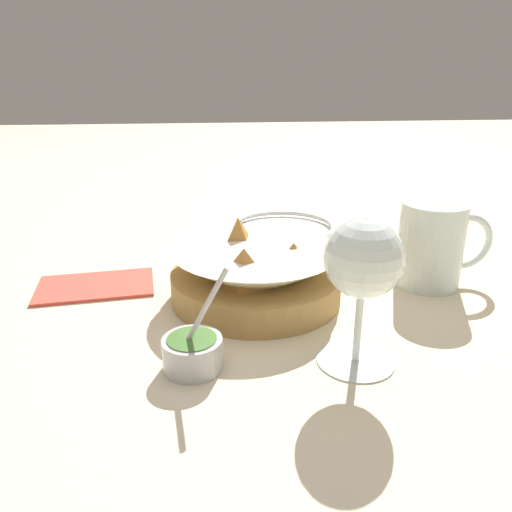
% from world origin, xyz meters
% --- Properties ---
extents(ground_plane, '(4.00, 4.00, 0.00)m').
position_xyz_m(ground_plane, '(0.00, 0.00, 0.00)').
color(ground_plane, beige).
extents(food_basket, '(0.21, 0.21, 0.09)m').
position_xyz_m(food_basket, '(-0.04, 0.02, 0.03)').
color(food_basket, '#B2894C').
rests_on(food_basket, ground_plane).
extents(sauce_cup, '(0.06, 0.06, 0.10)m').
position_xyz_m(sauce_cup, '(-0.11, -0.12, 0.02)').
color(sauce_cup, '#B7B7BC').
rests_on(sauce_cup, ground_plane).
extents(wine_glass, '(0.08, 0.08, 0.14)m').
position_xyz_m(wine_glass, '(0.05, -0.13, 0.10)').
color(wine_glass, silver).
rests_on(wine_glass, ground_plane).
extents(beer_mug, '(0.12, 0.08, 0.11)m').
position_xyz_m(beer_mug, '(0.19, 0.04, 0.05)').
color(beer_mug, silver).
rests_on(beer_mug, ground_plane).
extents(side_plate, '(0.18, 0.18, 0.01)m').
position_xyz_m(side_plate, '(0.04, 0.27, 0.01)').
color(side_plate, white).
rests_on(side_plate, ground_plane).
extents(napkin, '(0.16, 0.10, 0.01)m').
position_xyz_m(napkin, '(-0.24, 0.07, 0.00)').
color(napkin, '#DB4C3D').
rests_on(napkin, ground_plane).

